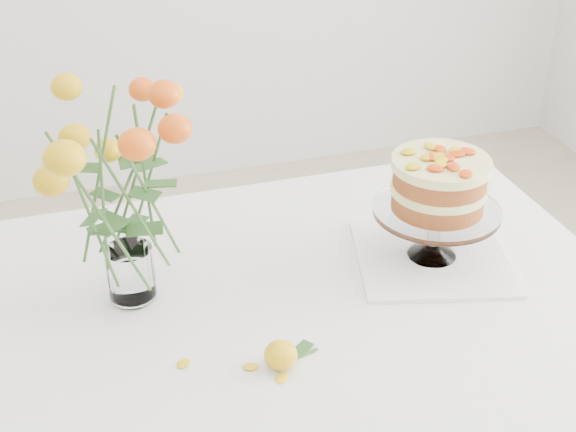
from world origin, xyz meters
name	(u,v)px	position (x,y,z in m)	size (l,w,h in m)	color
table	(242,351)	(0.00, 0.00, 0.67)	(1.43, 0.93, 0.76)	tan
napkin	(431,257)	(0.39, 0.06, 0.76)	(0.29, 0.29, 0.01)	white
cake_stand	(439,189)	(0.39, 0.06, 0.91)	(0.24, 0.24, 0.21)	silver
rose_vase	(119,176)	(-0.17, 0.10, 1.00)	(0.36, 0.36, 0.42)	silver
loose_rose_near	(281,355)	(0.03, -0.15, 0.78)	(0.10, 0.05, 0.05)	yellow
stray_petal_a	(184,363)	(-0.12, -0.10, 0.76)	(0.03, 0.02, 0.00)	#E6B80E
stray_petal_b	(251,367)	(-0.02, -0.14, 0.76)	(0.03, 0.02, 0.00)	#E6B80E
stray_petal_c	(282,378)	(0.02, -0.18, 0.76)	(0.03, 0.02, 0.00)	#E6B80E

